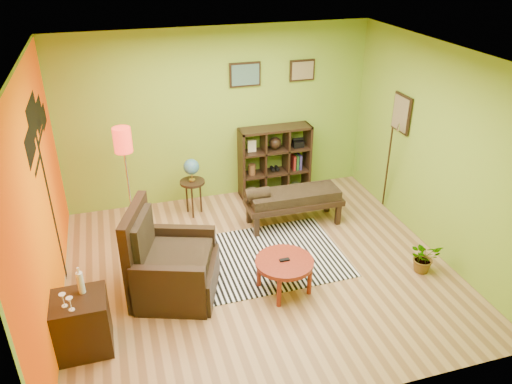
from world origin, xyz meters
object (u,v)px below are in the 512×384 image
object	(u,v)px
armchair	(169,268)
bench	(291,198)
cube_shelf	(276,161)
potted_plant	(424,260)
floor_lamp	(124,150)
coffee_table	(284,265)
side_cabinet	(82,323)
globe_table	(192,173)

from	to	relation	value
armchair	bench	distance (m)	2.31
cube_shelf	bench	xyz separation A→B (m)	(-0.10, -1.04, -0.16)
bench	potted_plant	xyz separation A→B (m)	(1.26, -1.65, -0.27)
bench	armchair	bearing A→B (deg)	-150.45
floor_lamp	armchair	bearing A→B (deg)	-77.07
floor_lamp	cube_shelf	xyz separation A→B (m)	(2.44, 0.72, -0.78)
floor_lamp	potted_plant	world-z (taller)	floor_lamp
coffee_table	bench	size ratio (longest dim) A/B	0.48
side_cabinet	cube_shelf	distance (m)	4.23
floor_lamp	cube_shelf	world-z (taller)	floor_lamp
coffee_table	side_cabinet	world-z (taller)	side_cabinet
floor_lamp	bench	bearing A→B (deg)	-7.75
globe_table	potted_plant	size ratio (longest dim) A/B	2.19
potted_plant	armchair	bearing A→B (deg)	171.14
coffee_table	potted_plant	distance (m)	1.92
side_cabinet	cube_shelf	bearing A→B (deg)	42.53
coffee_table	side_cabinet	xyz separation A→B (m)	(-2.38, -0.32, -0.05)
coffee_table	armchair	distance (m)	1.41
side_cabinet	bench	xyz separation A→B (m)	(3.02, 1.82, 0.10)
armchair	bench	xyz separation A→B (m)	(2.01, 1.14, 0.08)
coffee_table	floor_lamp	world-z (taller)	floor_lamp
coffee_table	floor_lamp	xyz separation A→B (m)	(-1.70, 1.82, 0.99)
armchair	floor_lamp	world-z (taller)	floor_lamp
coffee_table	side_cabinet	bearing A→B (deg)	-172.30
cube_shelf	floor_lamp	bearing A→B (deg)	-163.56
floor_lamp	globe_table	world-z (taller)	floor_lamp
coffee_table	side_cabinet	size ratio (longest dim) A/B	0.74
coffee_table	bench	bearing A→B (deg)	66.81
cube_shelf	potted_plant	size ratio (longest dim) A/B	2.77
globe_table	coffee_table	bearing A→B (deg)	-71.70
cube_shelf	potted_plant	world-z (taller)	cube_shelf
potted_plant	cube_shelf	bearing A→B (deg)	113.47
potted_plant	floor_lamp	bearing A→B (deg)	151.38
bench	potted_plant	distance (m)	2.09
coffee_table	cube_shelf	bearing A→B (deg)	73.79
side_cabinet	globe_table	world-z (taller)	side_cabinet
coffee_table	armchair	world-z (taller)	armchair
cube_shelf	bench	size ratio (longest dim) A/B	0.80
floor_lamp	globe_table	bearing A→B (deg)	22.78
armchair	bench	world-z (taller)	armchair
cube_shelf	potted_plant	xyz separation A→B (m)	(1.17, -2.68, -0.43)
floor_lamp	cube_shelf	distance (m)	2.66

